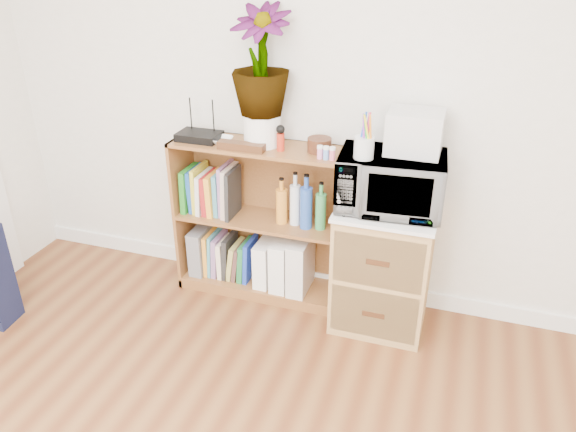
% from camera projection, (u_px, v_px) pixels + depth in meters
% --- Properties ---
extents(skirting_board, '(4.00, 0.02, 0.10)m').
position_uv_depth(skirting_board, '(322.00, 280.00, 3.52)').
color(skirting_board, white).
rests_on(skirting_board, ground).
extents(bookshelf, '(1.00, 0.30, 0.95)m').
position_uv_depth(bookshelf, '(260.00, 222.00, 3.31)').
color(bookshelf, brown).
rests_on(bookshelf, ground).
extents(wicker_unit, '(0.50, 0.45, 0.70)m').
position_uv_depth(wicker_unit, '(383.00, 267.00, 3.09)').
color(wicker_unit, '#9E7542').
rests_on(wicker_unit, ground).
extents(microwave, '(0.56, 0.40, 0.29)m').
position_uv_depth(microwave, '(390.00, 182.00, 2.85)').
color(microwave, silver).
rests_on(microwave, wicker_unit).
extents(pen_cup, '(0.10, 0.10, 0.11)m').
position_uv_depth(pen_cup, '(364.00, 148.00, 2.72)').
color(pen_cup, silver).
rests_on(pen_cup, microwave).
extents(small_appliance, '(0.27, 0.22, 0.21)m').
position_uv_depth(small_appliance, '(415.00, 132.00, 2.76)').
color(small_appliance, silver).
rests_on(small_appliance, microwave).
extents(router, '(0.24, 0.16, 0.04)m').
position_uv_depth(router, '(199.00, 136.00, 3.16)').
color(router, black).
rests_on(router, bookshelf).
extents(white_bowl, '(0.13, 0.13, 0.03)m').
position_uv_depth(white_bowl, '(221.00, 140.00, 3.12)').
color(white_bowl, white).
rests_on(white_bowl, bookshelf).
extents(plant_pot, '(0.20, 0.20, 0.17)m').
position_uv_depth(plant_pot, '(262.00, 129.00, 3.06)').
color(plant_pot, white).
rests_on(plant_pot, bookshelf).
extents(potted_plant, '(0.32, 0.32, 0.57)m').
position_uv_depth(potted_plant, '(261.00, 61.00, 2.90)').
color(potted_plant, '#327D34').
rests_on(potted_plant, plant_pot).
extents(trinket_box, '(0.26, 0.07, 0.04)m').
position_uv_depth(trinket_box, '(241.00, 146.00, 3.01)').
color(trinket_box, '#3D2010').
rests_on(trinket_box, bookshelf).
extents(kokeshi_doll, '(0.04, 0.04, 0.10)m').
position_uv_depth(kokeshi_doll, '(281.00, 142.00, 2.99)').
color(kokeshi_doll, '#B12815').
rests_on(kokeshi_doll, bookshelf).
extents(wooden_bowl, '(0.13, 0.13, 0.08)m').
position_uv_depth(wooden_bowl, '(319.00, 145.00, 2.98)').
color(wooden_bowl, '#381A0F').
rests_on(wooden_bowl, bookshelf).
extents(paint_jars, '(0.12, 0.04, 0.06)m').
position_uv_depth(paint_jars, '(326.00, 154.00, 2.89)').
color(paint_jars, '#D6778A').
rests_on(paint_jars, bookshelf).
extents(file_box, '(0.09, 0.23, 0.29)m').
position_uv_depth(file_box, '(202.00, 249.00, 3.54)').
color(file_box, slate).
rests_on(file_box, bookshelf).
extents(magazine_holder_left, '(0.09, 0.22, 0.28)m').
position_uv_depth(magazine_holder_left, '(265.00, 262.00, 3.41)').
color(magazine_holder_left, white).
rests_on(magazine_holder_left, bookshelf).
extents(magazine_holder_mid, '(0.10, 0.25, 0.31)m').
position_uv_depth(magazine_holder_mid, '(283.00, 262.00, 3.37)').
color(magazine_holder_mid, white).
rests_on(magazine_holder_mid, bookshelf).
extents(magazine_holder_right, '(0.11, 0.27, 0.33)m').
position_uv_depth(magazine_holder_right, '(301.00, 264.00, 3.33)').
color(magazine_holder_right, silver).
rests_on(magazine_holder_right, bookshelf).
extents(cookbooks, '(0.32, 0.20, 0.31)m').
position_uv_depth(cookbooks, '(212.00, 190.00, 3.32)').
color(cookbooks, '#217B21').
rests_on(cookbooks, bookshelf).
extents(liquor_bottles, '(0.29, 0.07, 0.31)m').
position_uv_depth(liquor_bottles, '(301.00, 201.00, 3.16)').
color(liquor_bottles, orange).
rests_on(liquor_bottles, bookshelf).
extents(lower_books, '(0.30, 0.19, 0.28)m').
position_uv_depth(lower_books, '(230.00, 256.00, 3.49)').
color(lower_books, orange).
rests_on(lower_books, bookshelf).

